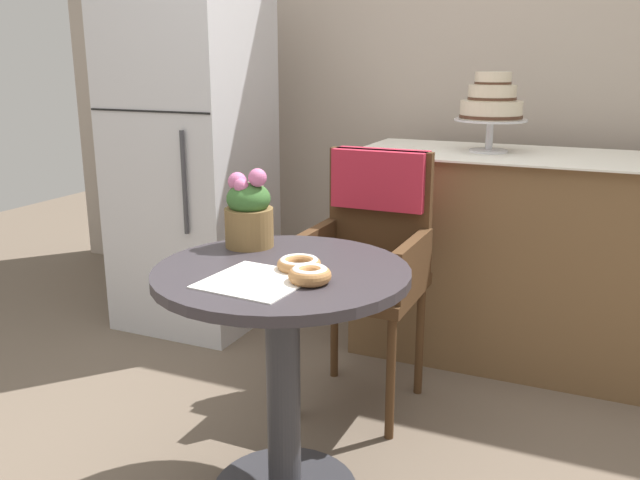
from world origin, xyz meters
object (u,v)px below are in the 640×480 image
Objects in this scene: flower_vase at (249,211)px; donut_front at (310,274)px; refrigerator at (191,152)px; donut_mid at (299,263)px; tiered_cake_stand at (492,104)px; cafe_table at (283,339)px; wicker_chair at (371,237)px.

donut_front is at bearing -37.71° from flower_vase.
donut_front is 0.07× the size of refrigerator.
donut_mid is at bearing -32.96° from flower_vase.
donut_mid is 0.31m from flower_vase.
refrigerator is at bearing -171.67° from tiered_cake_stand.
donut_mid is at bearing -101.59° from tiered_cake_stand.
cafe_table is at bearing -40.31° from flower_vase.
cafe_table is 0.72m from wicker_chair.
donut_mid is 1.37m from tiered_cake_stand.
wicker_chair is 1.15m from refrigerator.
wicker_chair is at bearing -20.50° from refrigerator.
refrigerator is (-1.06, 0.40, 0.21)m from wicker_chair.
wicker_chair reaches higher than donut_front.
wicker_chair is 0.81m from tiered_cake_stand.
flower_vase is 0.14× the size of refrigerator.
tiered_cake_stand reaches higher than wicker_chair.
wicker_chair is (0.01, 0.70, 0.13)m from cafe_table.
refrigerator is at bearing 135.19° from donut_mid.
refrigerator is at bearing 132.45° from flower_vase.
flower_vase reaches higher than cafe_table.
donut_front is at bearing -50.11° from donut_mid.
refrigerator is (-1.17, 1.18, 0.11)m from donut_front.
wicker_chair reaches higher than donut_mid.
tiered_cake_stand is (0.27, 1.29, 0.36)m from donut_mid.
flower_vase is 1.27m from tiered_cake_stand.
flower_vase is at bearing -113.81° from wicker_chair.
flower_vase is (-0.21, -0.54, 0.19)m from wicker_chair.
cafe_table is 0.28m from donut_front.
flower_vase is at bearing -47.55° from refrigerator.
flower_vase is at bearing 142.29° from donut_front.
flower_vase is (-0.20, 0.17, 0.32)m from cafe_table.
refrigerator is (-1.05, 1.10, 0.34)m from cafe_table.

